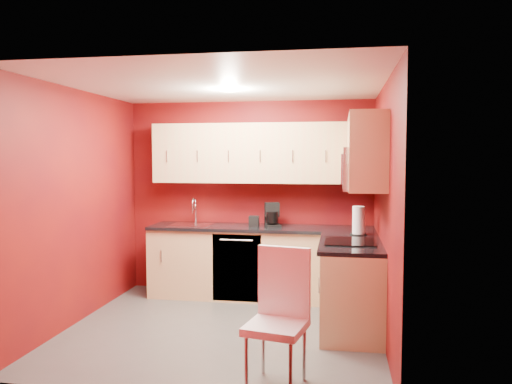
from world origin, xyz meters
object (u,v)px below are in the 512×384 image
(dining_chair, at_px, (276,319))
(napkin_holder, at_px, (254,221))
(paper_towel, at_px, (359,221))
(sink, at_px, (192,222))
(microwave, at_px, (362,169))
(coffee_maker, at_px, (273,215))

(dining_chair, bearing_deg, napkin_holder, 115.47)
(paper_towel, bearing_deg, sink, 166.54)
(microwave, height_order, napkin_holder, microwave)
(napkin_holder, height_order, paper_towel, paper_towel)
(sink, height_order, paper_towel, sink)
(microwave, height_order, paper_towel, microwave)
(microwave, bearing_deg, paper_towel, 91.42)
(sink, bearing_deg, dining_chair, -59.77)
(coffee_maker, relative_size, dining_chair, 0.28)
(dining_chair, bearing_deg, microwave, 75.25)
(dining_chair, bearing_deg, paper_towel, 81.94)
(microwave, bearing_deg, napkin_holder, 143.04)
(sink, distance_m, dining_chair, 2.81)
(sink, distance_m, paper_towel, 2.14)
(coffee_maker, bearing_deg, dining_chair, -100.29)
(coffee_maker, height_order, dining_chair, coffee_maker)
(microwave, height_order, dining_chair, microwave)
(paper_towel, height_order, dining_chair, paper_towel)
(sink, xyz_separation_m, napkin_holder, (0.82, -0.04, 0.03))
(napkin_holder, bearing_deg, microwave, -36.96)
(coffee_maker, relative_size, paper_towel, 0.93)
(microwave, bearing_deg, dining_chair, -116.37)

